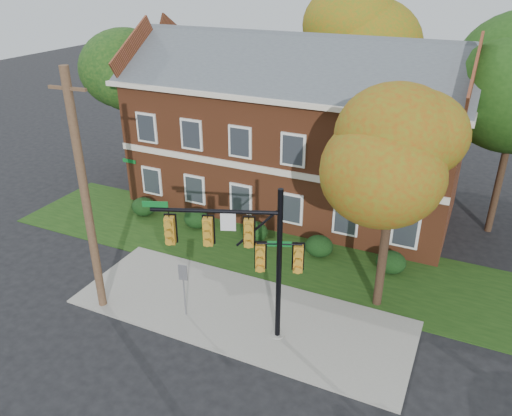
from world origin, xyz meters
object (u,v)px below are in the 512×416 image
at_px(hedge_center, 255,232).
at_px(tree_far_rear, 359,35).
at_px(hedge_far_left, 144,207).
at_px(hedge_left, 196,218).
at_px(tree_near_right, 401,158).
at_px(sign_post, 184,282).
at_px(hedge_far_right, 391,262).
at_px(hedge_right, 319,246).
at_px(utility_pole, 85,197).
at_px(tree_left_rear, 138,80).
at_px(traffic_signal, 248,250).
at_px(apartment_building, 294,122).

height_order(hedge_center, tree_far_rear, tree_far_rear).
height_order(hedge_far_left, hedge_left, same).
height_order(hedge_center, tree_near_right, tree_near_right).
distance_m(hedge_center, sign_post, 6.92).
xyz_separation_m(tree_near_right, sign_post, (-7.13, -3.99, -5.00)).
relative_size(hedge_center, tree_near_right, 0.16).
height_order(hedge_far_right, tree_near_right, tree_near_right).
height_order(hedge_center, hedge_right, same).
bearing_deg(tree_far_rear, utility_pole, -103.01).
bearing_deg(hedge_right, tree_near_right, -37.28).
xyz_separation_m(tree_left_rear, utility_pole, (6.27, -11.84, -1.65)).
bearing_deg(tree_left_rear, traffic_signal, -40.93).
bearing_deg(apartment_building, hedge_right, -56.33).
relative_size(hedge_right, tree_near_right, 0.16).
distance_m(hedge_center, tree_near_right, 9.90).
xyz_separation_m(apartment_building, hedge_far_left, (-7.00, -5.25, -4.46)).
height_order(hedge_far_left, utility_pole, utility_pole).
bearing_deg(hedge_right, utility_pole, -132.13).
xyz_separation_m(tree_far_rear, utility_pole, (-4.81, -20.79, -3.81)).
bearing_deg(hedge_far_left, apartment_building, 36.89).
relative_size(hedge_right, hedge_far_right, 1.00).
xyz_separation_m(tree_near_right, utility_pole, (-10.69, -4.87, -1.64)).
xyz_separation_m(apartment_building, tree_near_right, (7.22, -8.09, 1.68)).
xyz_separation_m(tree_left_rear, tree_far_rear, (11.07, 8.96, 2.16)).
relative_size(hedge_left, hedge_center, 1.00).
xyz_separation_m(apartment_building, hedge_center, (0.00, -5.25, -4.46)).
distance_m(hedge_right, utility_pole, 11.32).
bearing_deg(utility_pole, hedge_far_left, 109.64).
relative_size(hedge_far_left, tree_far_rear, 0.12).
distance_m(hedge_far_left, hedge_center, 7.00).
height_order(hedge_center, utility_pole, utility_pole).
height_order(hedge_left, hedge_far_right, same).
distance_m(hedge_far_right, sign_post, 9.78).
bearing_deg(traffic_signal, hedge_far_right, 38.18).
relative_size(apartment_building, hedge_center, 13.43).
distance_m(hedge_left, hedge_right, 7.00).
height_order(tree_far_rear, utility_pole, tree_far_rear).
height_order(hedge_far_right, traffic_signal, traffic_signal).
relative_size(hedge_left, tree_left_rear, 0.16).
distance_m(hedge_left, sign_post, 7.80).
xyz_separation_m(hedge_far_right, traffic_signal, (-4.06, -6.85, 3.37)).
bearing_deg(apartment_building, sign_post, -89.53).
height_order(hedge_far_left, hedge_center, same).
relative_size(tree_near_right, tree_far_rear, 0.74).
distance_m(hedge_far_left, hedge_left, 3.50).
xyz_separation_m(tree_near_right, tree_left_rear, (-16.95, 6.97, 0.01)).
xyz_separation_m(hedge_center, tree_far_rear, (1.34, 13.09, 8.32)).
bearing_deg(tree_near_right, tree_far_rear, 110.27).
relative_size(hedge_center, hedge_right, 1.00).
bearing_deg(hedge_center, utility_pole, -114.22).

